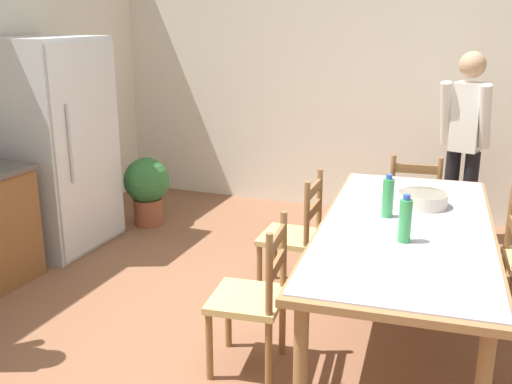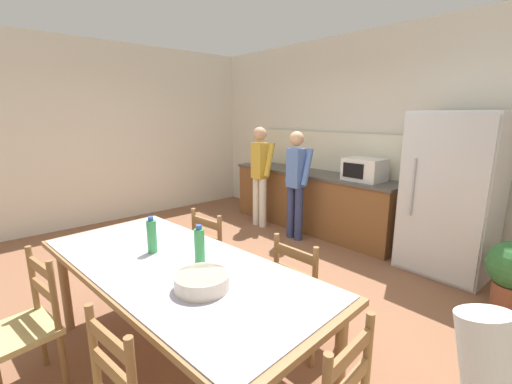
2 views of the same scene
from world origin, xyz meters
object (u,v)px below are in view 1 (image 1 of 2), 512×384
object	(u,v)px
refrigerator	(56,145)
chair_head_end	(413,208)
bottle_off_centre	(388,197)
dining_table	(406,236)
chair_side_far_right	(295,236)
person_by_table	(465,138)
chair_side_far_left	(253,298)
potted_plant	(147,186)
serving_bowl	(422,198)
bottle_near_centre	(405,220)

from	to	relation	value
refrigerator	chair_head_end	size ratio (longest dim) A/B	1.99
refrigerator	bottle_off_centre	xyz separation A→B (m)	(-0.53, -2.92, 0.01)
dining_table	chair_side_far_right	size ratio (longest dim) A/B	2.60
refrigerator	person_by_table	bearing A→B (deg)	-67.45
chair_side_far_left	person_by_table	world-z (taller)	person_by_table
bottle_off_centre	potted_plant	size ratio (longest dim) A/B	0.40
refrigerator	serving_bowl	bearing A→B (deg)	-94.14
chair_side_far_left	refrigerator	bearing A→B (deg)	-124.50
serving_bowl	potted_plant	xyz separation A→B (m)	(0.95, 2.66, -0.45)
dining_table	chair_head_end	size ratio (longest dim) A/B	2.60
bottle_off_centre	chair_head_end	xyz separation A→B (m)	(1.33, -0.02, -0.47)
bottle_near_centre	person_by_table	size ratio (longest dim) A/B	0.16
bottle_near_centre	serving_bowl	world-z (taller)	bottle_near_centre
dining_table	chair_side_far_right	distance (m)	0.98
person_by_table	potted_plant	bearing A→B (deg)	-63.82
chair_head_end	bottle_near_centre	bearing A→B (deg)	88.38
bottle_near_centre	chair_head_end	world-z (taller)	bottle_near_centre
chair_side_far_right	potted_plant	xyz separation A→B (m)	(0.91, 1.79, -0.06)
refrigerator	bottle_off_centre	world-z (taller)	refrigerator
chair_side_far_right	person_by_table	distance (m)	1.93
chair_side_far_right	dining_table	bearing A→B (deg)	59.92
dining_table	serving_bowl	xyz separation A→B (m)	(0.41, -0.04, 0.12)
chair_side_far_left	chair_head_end	bearing A→B (deg)	155.64
serving_bowl	chair_side_far_right	world-z (taller)	chair_side_far_right
dining_table	bottle_near_centre	xyz separation A→B (m)	(-0.29, -0.02, 0.20)
person_by_table	refrigerator	bearing A→B (deg)	-53.75
potted_plant	dining_table	bearing A→B (deg)	-117.37
refrigerator	chair_head_end	world-z (taller)	refrigerator
dining_table	serving_bowl	distance (m)	0.43
chair_head_end	dining_table	bearing A→B (deg)	88.38
refrigerator	potted_plant	distance (m)	0.99
bottle_off_centre	person_by_table	bearing A→B (deg)	-10.54
bottle_off_centre	potted_plant	xyz separation A→B (m)	(1.25, 2.49, -0.53)
bottle_off_centre	chair_side_far_right	xyz separation A→B (m)	(0.34, 0.70, -0.47)
bottle_off_centre	potted_plant	distance (m)	2.84
bottle_off_centre	person_by_table	xyz separation A→B (m)	(1.88, -0.35, 0.04)
refrigerator	serving_bowl	world-z (taller)	refrigerator
dining_table	bottle_off_centre	bearing A→B (deg)	52.17
bottle_near_centre	chair_head_end	distance (m)	1.79
bottle_off_centre	chair_head_end	distance (m)	1.41
chair_head_end	person_by_table	bearing A→B (deg)	-127.13
serving_bowl	potted_plant	distance (m)	2.87
bottle_off_centre	chair_side_far_right	size ratio (longest dim) A/B	0.30
refrigerator	bottle_off_centre	distance (m)	2.96
serving_bowl	chair_side_far_right	size ratio (longest dim) A/B	0.35
chair_side_far_left	person_by_table	size ratio (longest dim) A/B	0.54
refrigerator	chair_side_far_right	bearing A→B (deg)	-94.69
serving_bowl	potted_plant	size ratio (longest dim) A/B	0.48
dining_table	bottle_off_centre	distance (m)	0.26
bottle_near_centre	chair_head_end	bearing A→B (deg)	4.61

